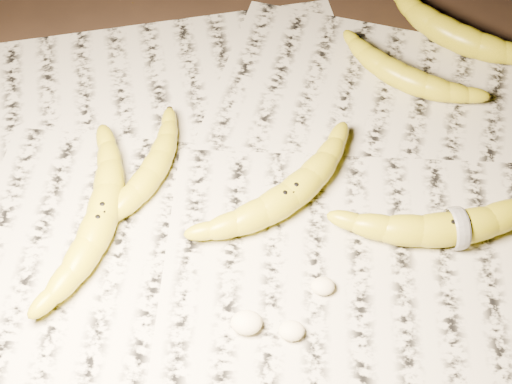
{
  "coord_description": "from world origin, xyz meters",
  "views": [
    {
      "loc": [
        0.01,
        -0.47,
        0.73
      ],
      "look_at": [
        0.0,
        -0.0,
        0.05
      ],
      "focal_mm": 50.0,
      "sensor_mm": 36.0,
      "label": 1
    }
  ],
  "objects_px": {
    "banana_upper_a": "(403,75)",
    "banana_left_b": "(149,174)",
    "banana_left_a": "(100,217)",
    "banana_center": "(289,195)",
    "banana_taped": "(457,226)",
    "banana_upper_b": "(455,34)"
  },
  "relations": [
    {
      "from": "banana_upper_b",
      "to": "banana_left_b",
      "type": "bearing_deg",
      "value": -113.27
    },
    {
      "from": "banana_center",
      "to": "banana_upper_b",
      "type": "bearing_deg",
      "value": 8.32
    },
    {
      "from": "banana_left_a",
      "to": "banana_center",
      "type": "bearing_deg",
      "value": -71.66
    },
    {
      "from": "banana_left_b",
      "to": "banana_upper_b",
      "type": "xyz_separation_m",
      "value": [
        0.41,
        0.24,
        0.0
      ]
    },
    {
      "from": "banana_upper_a",
      "to": "banana_left_b",
      "type": "bearing_deg",
      "value": -119.27
    },
    {
      "from": "banana_left_a",
      "to": "banana_center",
      "type": "height_order",
      "value": "same"
    },
    {
      "from": "banana_left_a",
      "to": "banana_upper_b",
      "type": "distance_m",
      "value": 0.55
    },
    {
      "from": "banana_left_b",
      "to": "banana_upper_a",
      "type": "distance_m",
      "value": 0.37
    },
    {
      "from": "banana_center",
      "to": "banana_upper_a",
      "type": "distance_m",
      "value": 0.25
    },
    {
      "from": "banana_center",
      "to": "banana_upper_a",
      "type": "height_order",
      "value": "banana_center"
    },
    {
      "from": "banana_left_b",
      "to": "banana_upper_a",
      "type": "relative_size",
      "value": 0.94
    },
    {
      "from": "banana_left_a",
      "to": "banana_taped",
      "type": "height_order",
      "value": "banana_taped"
    },
    {
      "from": "banana_left_a",
      "to": "banana_left_b",
      "type": "bearing_deg",
      "value": -28.28
    },
    {
      "from": "banana_taped",
      "to": "banana_upper_b",
      "type": "distance_m",
      "value": 0.32
    },
    {
      "from": "banana_left_a",
      "to": "banana_upper_a",
      "type": "relative_size",
      "value": 1.24
    },
    {
      "from": "banana_left_b",
      "to": "banana_center",
      "type": "distance_m",
      "value": 0.17
    },
    {
      "from": "banana_taped",
      "to": "banana_upper_a",
      "type": "distance_m",
      "value": 0.24
    },
    {
      "from": "banana_left_a",
      "to": "banana_taped",
      "type": "bearing_deg",
      "value": -81.73
    },
    {
      "from": "banana_left_a",
      "to": "banana_upper_b",
      "type": "height_order",
      "value": "banana_upper_b"
    },
    {
      "from": "banana_upper_a",
      "to": "banana_upper_b",
      "type": "distance_m",
      "value": 0.11
    },
    {
      "from": "banana_left_a",
      "to": "banana_upper_b",
      "type": "relative_size",
      "value": 1.13
    },
    {
      "from": "banana_left_b",
      "to": "banana_taped",
      "type": "distance_m",
      "value": 0.37
    }
  ]
}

